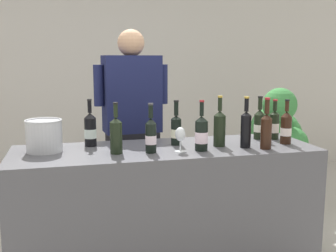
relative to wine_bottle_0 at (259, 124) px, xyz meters
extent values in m
cube|color=beige|center=(-0.76, 2.46, 0.35)|extent=(8.00, 0.10, 2.80)
cube|color=#4C4C51|center=(-0.76, -0.14, -0.58)|extent=(2.05, 0.66, 0.93)
cylinder|color=black|center=(0.00, 0.00, -0.02)|extent=(0.08, 0.08, 0.18)
cone|color=black|center=(0.00, 0.00, 0.09)|extent=(0.08, 0.08, 0.04)
cylinder|color=black|center=(0.00, 0.00, 0.15)|extent=(0.03, 0.03, 0.09)
cylinder|color=black|center=(0.00, 0.00, 0.20)|extent=(0.04, 0.04, 0.01)
cylinder|color=silver|center=(0.00, 0.00, -0.03)|extent=(0.08, 0.08, 0.06)
cylinder|color=black|center=(-0.23, -0.25, 0.00)|extent=(0.07, 0.07, 0.22)
cone|color=black|center=(-0.23, -0.25, 0.12)|extent=(0.07, 0.07, 0.03)
cylinder|color=black|center=(-0.23, -0.25, 0.18)|extent=(0.03, 0.03, 0.09)
cylinder|color=#B79333|center=(-0.23, -0.25, 0.23)|extent=(0.03, 0.03, 0.01)
cylinder|color=black|center=(-0.66, -0.06, -0.02)|extent=(0.07, 0.07, 0.18)
cone|color=black|center=(-0.66, -0.06, 0.08)|extent=(0.07, 0.07, 0.03)
cylinder|color=black|center=(-0.66, -0.06, 0.14)|extent=(0.03, 0.03, 0.09)
cylinder|color=black|center=(-0.66, -0.06, 0.19)|extent=(0.04, 0.04, 0.01)
cylinder|color=#EDEAC6|center=(-0.66, -0.06, -0.03)|extent=(0.07, 0.07, 0.06)
cylinder|color=black|center=(-0.55, -0.27, -0.02)|extent=(0.08, 0.08, 0.20)
cone|color=black|center=(-0.55, -0.27, 0.10)|extent=(0.08, 0.08, 0.04)
cylinder|color=black|center=(-0.55, -0.27, 0.16)|extent=(0.03, 0.03, 0.09)
cylinder|color=maroon|center=(-0.55, -0.27, 0.21)|extent=(0.03, 0.03, 0.01)
cylinder|color=silver|center=(-0.55, -0.27, -0.03)|extent=(0.09, 0.09, 0.07)
cylinder|color=black|center=(-0.88, -0.25, -0.02)|extent=(0.07, 0.07, 0.19)
cone|color=black|center=(-0.88, -0.25, 0.09)|extent=(0.07, 0.07, 0.04)
cylinder|color=black|center=(-0.88, -0.25, 0.15)|extent=(0.03, 0.03, 0.08)
cylinder|color=#333338|center=(-0.88, -0.25, 0.20)|extent=(0.03, 0.03, 0.01)
cylinder|color=silver|center=(-0.88, -0.25, -0.03)|extent=(0.07, 0.07, 0.06)
cylinder|color=black|center=(-0.38, -0.17, -0.01)|extent=(0.08, 0.08, 0.21)
cone|color=black|center=(-0.38, -0.17, 0.11)|extent=(0.08, 0.08, 0.03)
cylinder|color=black|center=(-0.38, -0.17, 0.18)|extent=(0.03, 0.03, 0.09)
cylinder|color=#B79333|center=(-0.38, -0.17, 0.23)|extent=(0.03, 0.03, 0.01)
cylinder|color=black|center=(-1.10, -0.22, -0.01)|extent=(0.08, 0.08, 0.20)
cone|color=black|center=(-1.10, -0.22, 0.10)|extent=(0.08, 0.08, 0.03)
cylinder|color=black|center=(-1.10, -0.22, 0.16)|extent=(0.03, 0.03, 0.08)
cylinder|color=black|center=(-1.10, -0.22, 0.21)|extent=(0.03, 0.03, 0.01)
cylinder|color=black|center=(-1.25, 0.05, -0.02)|extent=(0.08, 0.08, 0.20)
cone|color=black|center=(-1.25, 0.05, 0.10)|extent=(0.08, 0.08, 0.04)
cylinder|color=black|center=(-1.25, 0.05, 0.16)|extent=(0.03, 0.03, 0.08)
cylinder|color=black|center=(-1.25, 0.05, 0.21)|extent=(0.03, 0.03, 0.01)
cylinder|color=silver|center=(-1.25, 0.05, -0.03)|extent=(0.08, 0.08, 0.06)
cylinder|color=black|center=(0.11, -0.03, -0.02)|extent=(0.07, 0.07, 0.19)
cone|color=black|center=(0.11, -0.03, 0.09)|extent=(0.07, 0.07, 0.03)
cylinder|color=black|center=(0.11, -0.03, 0.14)|extent=(0.03, 0.03, 0.07)
cylinder|color=maroon|center=(0.11, -0.03, 0.18)|extent=(0.04, 0.04, 0.01)
cylinder|color=silver|center=(0.11, -0.03, -0.03)|extent=(0.07, 0.07, 0.07)
cylinder|color=black|center=(-0.11, -0.32, -0.01)|extent=(0.07, 0.07, 0.20)
cone|color=black|center=(-0.11, -0.32, 0.11)|extent=(0.07, 0.07, 0.03)
cylinder|color=black|center=(-0.11, -0.32, 0.17)|extent=(0.03, 0.03, 0.10)
cylinder|color=maroon|center=(-0.11, -0.32, 0.22)|extent=(0.04, 0.04, 0.01)
cylinder|color=black|center=(0.10, -0.20, -0.02)|extent=(0.08, 0.08, 0.19)
cone|color=black|center=(0.10, -0.20, 0.10)|extent=(0.08, 0.08, 0.04)
cylinder|color=black|center=(0.10, -0.20, 0.15)|extent=(0.03, 0.03, 0.07)
cylinder|color=black|center=(0.10, -0.20, 0.20)|extent=(0.03, 0.03, 0.01)
cylinder|color=white|center=(0.10, -0.20, -0.03)|extent=(0.08, 0.08, 0.06)
cylinder|color=silver|center=(-0.69, -0.27, -0.11)|extent=(0.07, 0.07, 0.00)
cylinder|color=silver|center=(-0.69, -0.27, -0.07)|extent=(0.01, 0.01, 0.07)
ellipsoid|color=silver|center=(-0.69, -0.27, 0.00)|extent=(0.07, 0.07, 0.09)
ellipsoid|color=maroon|center=(-0.69, -0.27, -0.01)|extent=(0.05, 0.05, 0.03)
cylinder|color=silver|center=(-1.55, -0.05, -0.01)|extent=(0.23, 0.23, 0.20)
torus|color=silver|center=(-1.55, -0.05, 0.09)|extent=(0.24, 0.24, 0.01)
cube|color=black|center=(-0.89, 0.50, -0.58)|extent=(0.42, 0.28, 0.94)
cube|color=#191E47|center=(-0.89, 0.50, 0.20)|extent=(0.47, 0.28, 0.61)
sphere|color=tan|center=(-0.89, 0.50, 0.61)|extent=(0.22, 0.22, 0.22)
cylinder|color=#191E47|center=(-0.62, 0.52, 0.28)|extent=(0.08, 0.08, 0.32)
cylinder|color=#191E47|center=(-1.15, 0.47, 0.28)|extent=(0.08, 0.08, 0.32)
cylinder|color=brown|center=(0.63, 0.88, -0.89)|extent=(0.35, 0.35, 0.31)
sphere|color=#387F3D|center=(0.71, 0.96, -0.30)|extent=(0.46, 0.46, 0.46)
sphere|color=#387F3D|center=(0.61, 0.91, -0.29)|extent=(0.36, 0.36, 0.36)
sphere|color=#387F3D|center=(0.63, 0.97, -0.23)|extent=(0.45, 0.45, 0.45)
sphere|color=#387F3D|center=(0.60, 0.79, 0.04)|extent=(0.33, 0.33, 0.33)
sphere|color=#387F3D|center=(0.74, 0.77, -0.34)|extent=(0.32, 0.32, 0.32)
sphere|color=#387F3D|center=(0.73, 0.99, -0.25)|extent=(0.39, 0.39, 0.39)
cylinder|color=#4C3823|center=(0.63, 0.88, -0.43)|extent=(0.05, 0.05, 0.60)
camera|label=1|loc=(-1.39, -2.76, 0.49)|focal=43.57mm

